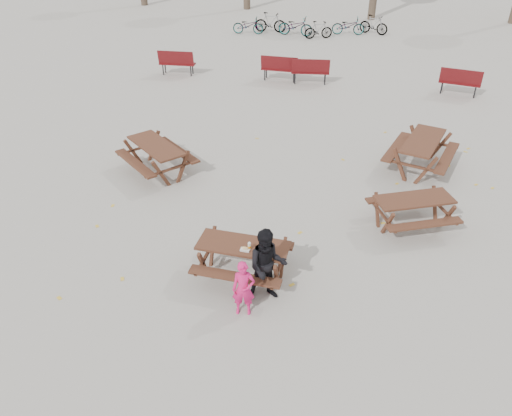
% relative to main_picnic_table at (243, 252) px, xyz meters
% --- Properties ---
extents(ground, '(80.00, 80.00, 0.00)m').
position_rel_main_picnic_table_xyz_m(ground, '(0.00, 0.00, -0.59)').
color(ground, gray).
rests_on(ground, ground).
extents(main_picnic_table, '(1.80, 1.45, 0.78)m').
position_rel_main_picnic_table_xyz_m(main_picnic_table, '(0.00, 0.00, 0.00)').
color(main_picnic_table, '#391E14').
rests_on(main_picnic_table, ground).
extents(food_tray, '(0.18, 0.11, 0.03)m').
position_rel_main_picnic_table_xyz_m(food_tray, '(0.09, -0.18, 0.21)').
color(food_tray, silver).
rests_on(food_tray, main_picnic_table).
extents(bread_roll, '(0.14, 0.06, 0.05)m').
position_rel_main_picnic_table_xyz_m(bread_roll, '(0.09, -0.18, 0.25)').
color(bread_roll, tan).
rests_on(bread_roll, food_tray).
extents(soda_bottle, '(0.07, 0.07, 0.17)m').
position_rel_main_picnic_table_xyz_m(soda_bottle, '(0.16, -0.12, 0.26)').
color(soda_bottle, silver).
rests_on(soda_bottle, main_picnic_table).
extents(child, '(0.47, 0.36, 1.14)m').
position_rel_main_picnic_table_xyz_m(child, '(0.29, -1.02, -0.02)').
color(child, '#DE1B65').
rests_on(child, ground).
extents(adult, '(0.90, 0.80, 1.54)m').
position_rel_main_picnic_table_xyz_m(adult, '(0.61, -0.51, 0.18)').
color(adult, black).
rests_on(adult, ground).
extents(picnic_table_east, '(2.19, 2.04, 0.75)m').
position_rel_main_picnic_table_xyz_m(picnic_table_east, '(3.27, 2.66, -0.21)').
color(picnic_table_east, '#391E14').
rests_on(picnic_table_east, ground).
extents(picnic_table_north, '(2.50, 2.44, 0.84)m').
position_rel_main_picnic_table_xyz_m(picnic_table_north, '(-3.47, 3.60, -0.17)').
color(picnic_table_north, '#391E14').
rests_on(picnic_table_north, ground).
extents(picnic_table_far, '(2.14, 2.42, 0.89)m').
position_rel_main_picnic_table_xyz_m(picnic_table_far, '(3.50, 5.63, -0.14)').
color(picnic_table_far, '#391E14').
rests_on(picnic_table_far, ground).
extents(park_bench_row, '(12.84, 1.08, 1.03)m').
position_rel_main_picnic_table_xyz_m(park_bench_row, '(-0.93, 12.04, -0.07)').
color(park_bench_row, maroon).
rests_on(park_bench_row, ground).
extents(bicycle_row, '(8.19, 2.69, 1.03)m').
position_rel_main_picnic_table_xyz_m(bicycle_row, '(-2.13, 19.84, -0.12)').
color(bicycle_row, black).
rests_on(bicycle_row, ground).
extents(fallen_leaves, '(11.00, 11.00, 0.01)m').
position_rel_main_picnic_table_xyz_m(fallen_leaves, '(0.50, 2.50, -0.58)').
color(fallen_leaves, gold).
rests_on(fallen_leaves, ground).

